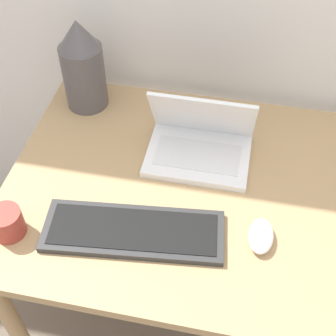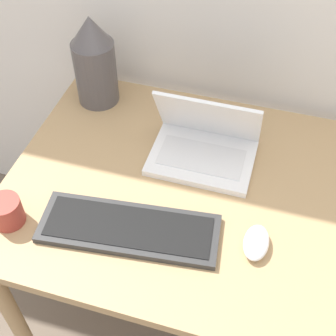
% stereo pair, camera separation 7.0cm
% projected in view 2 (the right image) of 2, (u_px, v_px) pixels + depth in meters
% --- Properties ---
extents(desk, '(1.10, 0.80, 0.75)m').
position_uv_depth(desk, '(203.00, 212.00, 1.35)').
color(desk, tan).
rests_on(desk, ground_plane).
extents(laptop, '(0.30, 0.22, 0.21)m').
position_uv_depth(laptop, '(204.00, 144.00, 1.34)').
color(laptop, white).
rests_on(laptop, desk).
extents(keyboard, '(0.47, 0.21, 0.02)m').
position_uv_depth(keyboard, '(129.00, 228.00, 1.18)').
color(keyboard, '#2D2D2D').
rests_on(keyboard, desk).
extents(mouse, '(0.06, 0.11, 0.04)m').
position_uv_depth(mouse, '(256.00, 243.00, 1.14)').
color(mouse, white).
rests_on(mouse, desk).
extents(vase, '(0.13, 0.13, 0.30)m').
position_uv_depth(vase, '(94.00, 61.00, 1.44)').
color(vase, '#514C4C').
rests_on(vase, desk).
extents(mug, '(0.08, 0.08, 0.08)m').
position_uv_depth(mug, '(6.00, 211.00, 1.18)').
color(mug, '#9E382D').
rests_on(mug, desk).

